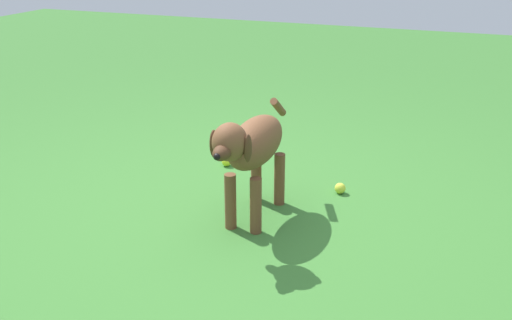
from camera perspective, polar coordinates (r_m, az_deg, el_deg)
ground at (r=3.27m, az=-3.38°, el=-5.76°), size 14.00×14.00×0.00m
dog at (r=3.09m, az=-0.38°, el=1.26°), size 0.22×0.95×0.64m
tennis_ball_0 at (r=3.59m, az=8.12°, el=-2.71°), size 0.07×0.07×0.07m
tennis_ball_1 at (r=3.97m, az=-2.86°, el=-0.13°), size 0.07×0.07×0.07m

